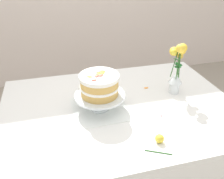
{
  "coord_description": "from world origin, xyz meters",
  "views": [
    {
      "loc": [
        -0.34,
        -1.14,
        1.54
      ],
      "look_at": [
        -0.05,
        0.0,
        0.86
      ],
      "focal_mm": 38.26,
      "sensor_mm": 36.0,
      "label": 1
    }
  ],
  "objects_px": {
    "dining_table": "(120,120)",
    "flower_vase": "(177,68)",
    "cake_stand": "(100,97)",
    "layer_cake": "(99,85)",
    "fallen_rose": "(160,139)"
  },
  "relations": [
    {
      "from": "dining_table",
      "to": "flower_vase",
      "type": "height_order",
      "value": "flower_vase"
    },
    {
      "from": "dining_table",
      "to": "flower_vase",
      "type": "distance_m",
      "value": 0.47
    },
    {
      "from": "dining_table",
      "to": "fallen_rose",
      "type": "relative_size",
      "value": 11.86
    },
    {
      "from": "layer_cake",
      "to": "cake_stand",
      "type": "bearing_deg",
      "value": -26.64
    },
    {
      "from": "dining_table",
      "to": "cake_stand",
      "type": "xyz_separation_m",
      "value": [
        -0.12,
        0.02,
        0.17
      ]
    },
    {
      "from": "cake_stand",
      "to": "flower_vase",
      "type": "distance_m",
      "value": 0.52
    },
    {
      "from": "cake_stand",
      "to": "flower_vase",
      "type": "height_order",
      "value": "flower_vase"
    },
    {
      "from": "fallen_rose",
      "to": "flower_vase",
      "type": "bearing_deg",
      "value": 55.36
    },
    {
      "from": "dining_table",
      "to": "layer_cake",
      "type": "distance_m",
      "value": 0.28
    },
    {
      "from": "cake_stand",
      "to": "layer_cake",
      "type": "xyz_separation_m",
      "value": [
        -0.0,
        0.0,
        0.08
      ]
    },
    {
      "from": "dining_table",
      "to": "fallen_rose",
      "type": "distance_m",
      "value": 0.36
    },
    {
      "from": "flower_vase",
      "to": "fallen_rose",
      "type": "distance_m",
      "value": 0.53
    },
    {
      "from": "layer_cake",
      "to": "flower_vase",
      "type": "height_order",
      "value": "flower_vase"
    },
    {
      "from": "dining_table",
      "to": "cake_stand",
      "type": "bearing_deg",
      "value": 170.2
    },
    {
      "from": "flower_vase",
      "to": "layer_cake",
      "type": "bearing_deg",
      "value": -173.01
    }
  ]
}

